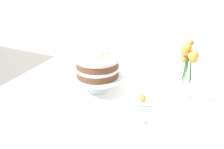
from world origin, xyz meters
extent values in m
cube|color=white|center=(0.00, 0.00, 0.72)|extent=(1.40, 1.00, 0.03)
cylinder|color=brown|center=(-0.60, 0.40, 0.35)|extent=(0.06, 0.06, 0.71)
cube|color=white|center=(-0.14, -0.01, 0.74)|extent=(0.38, 0.38, 0.00)
cylinder|color=silver|center=(-0.14, -0.01, 0.75)|extent=(0.11, 0.11, 0.01)
cylinder|color=silver|center=(-0.14, -0.01, 0.79)|extent=(0.03, 0.03, 0.07)
cylinder|color=silver|center=(-0.14, -0.01, 0.83)|extent=(0.29, 0.29, 0.01)
cylinder|color=brown|center=(-0.14, -0.01, 0.86)|extent=(0.24, 0.24, 0.04)
cylinder|color=beige|center=(-0.14, -0.01, 0.89)|extent=(0.24, 0.24, 0.02)
cylinder|color=brown|center=(-0.14, -0.01, 0.92)|extent=(0.24, 0.24, 0.04)
cylinder|color=beige|center=(-0.14, -0.01, 0.95)|extent=(0.25, 0.25, 0.02)
ellipsoid|color=yellow|center=(-0.09, -0.02, 0.96)|extent=(0.04, 0.02, 0.01)
ellipsoid|color=orange|center=(-0.14, -0.01, 0.96)|extent=(0.02, 0.04, 0.01)
ellipsoid|color=yellow|center=(-0.14, 0.04, 0.96)|extent=(0.03, 0.04, 0.01)
ellipsoid|color=orange|center=(-0.13, -0.02, 0.96)|extent=(0.03, 0.03, 0.01)
ellipsoid|color=#E56B51|center=(-0.11, 0.06, 0.96)|extent=(0.03, 0.03, 0.01)
ellipsoid|color=pink|center=(-0.10, 0.02, 0.96)|extent=(0.03, 0.03, 0.01)
ellipsoid|color=pink|center=(-0.14, -0.01, 0.96)|extent=(0.03, 0.04, 0.01)
cylinder|color=silver|center=(0.33, 0.13, 0.77)|extent=(0.06, 0.06, 0.07)
cone|color=silver|center=(0.33, 0.13, 0.83)|extent=(0.08, 0.08, 0.06)
cylinder|color=#2D6028|center=(0.34, 0.13, 0.91)|extent=(0.02, 0.01, 0.13)
sphere|color=orange|center=(0.34, 0.14, 0.97)|extent=(0.05, 0.05, 0.05)
cylinder|color=#2D6028|center=(0.34, 0.14, 0.91)|extent=(0.02, 0.02, 0.13)
sphere|color=orange|center=(0.35, 0.15, 0.98)|extent=(0.04, 0.04, 0.04)
cylinder|color=#2D6028|center=(0.32, 0.15, 0.95)|extent=(0.01, 0.03, 0.21)
sphere|color=orange|center=(0.31, 0.16, 1.05)|extent=(0.04, 0.04, 0.04)
cylinder|color=#2D6028|center=(0.31, 0.14, 0.91)|extent=(0.02, 0.01, 0.13)
sphere|color=gold|center=(0.30, 0.14, 0.97)|extent=(0.05, 0.05, 0.05)
ellipsoid|color=#236B2D|center=(0.31, 0.15, 0.92)|extent=(0.05, 0.04, 0.01)
cylinder|color=#2D6028|center=(0.31, 0.12, 0.93)|extent=(0.02, 0.02, 0.18)
sphere|color=orange|center=(0.30, 0.12, 1.02)|extent=(0.05, 0.05, 0.05)
ellipsoid|color=#236B2D|center=(0.31, 0.11, 0.96)|extent=(0.05, 0.04, 0.01)
cylinder|color=#2D6028|center=(0.32, 0.11, 0.94)|extent=(0.01, 0.02, 0.20)
sphere|color=orange|center=(0.31, 0.11, 1.04)|extent=(0.04, 0.04, 0.04)
cylinder|color=#2D6028|center=(0.34, 0.12, 0.92)|extent=(0.02, 0.02, 0.16)
sphere|color=orange|center=(0.34, 0.11, 1.00)|extent=(0.06, 0.06, 0.06)
cylinder|color=silver|center=(0.18, -0.21, 0.74)|extent=(0.12, 0.12, 0.01)
cylinder|color=silver|center=(0.18, -0.21, 0.77)|extent=(0.07, 0.07, 0.05)
torus|color=silver|center=(0.22, -0.21, 0.77)|extent=(0.03, 0.01, 0.03)
cylinder|color=#2D6028|center=(0.16, -0.06, 0.74)|extent=(0.09, 0.06, 0.01)
sphere|color=orange|center=(0.13, -0.01, 0.76)|extent=(0.04, 0.04, 0.04)
ellipsoid|color=#E56B51|center=(0.47, 0.17, 0.74)|extent=(0.04, 0.02, 0.01)
ellipsoid|color=pink|center=(-0.09, -0.35, 0.74)|extent=(0.05, 0.04, 0.01)
ellipsoid|color=orange|center=(-0.38, -0.21, 0.74)|extent=(0.04, 0.03, 0.01)
camera|label=1|loc=(0.52, -1.21, 1.49)|focal=42.93mm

